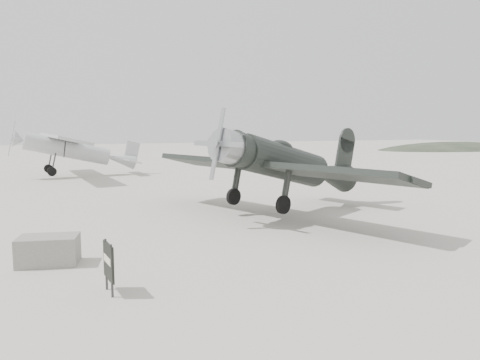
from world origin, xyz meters
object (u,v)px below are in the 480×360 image
at_px(lowwing_monoplane, 289,164).
at_px(equipment_block, 49,250).
at_px(sign_board, 109,262).
at_px(highwing_monoplane, 73,146).

distance_m(lowwing_monoplane, equipment_block, 10.30).
height_order(equipment_block, sign_board, sign_board).
bearing_deg(highwing_monoplane, sign_board, -96.41).
xyz_separation_m(highwing_monoplane, equipment_block, (-1.22, -22.48, -1.81)).
relative_size(equipment_block, sign_board, 1.30).
height_order(lowwing_monoplane, equipment_block, lowwing_monoplane).
xyz_separation_m(equipment_block, sign_board, (1.31, -2.85, 0.32)).
distance_m(highwing_monoplane, equipment_block, 22.59).
xyz_separation_m(lowwing_monoplane, sign_board, (-7.97, -6.98, -1.39)).
height_order(highwing_monoplane, equipment_block, highwing_monoplane).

